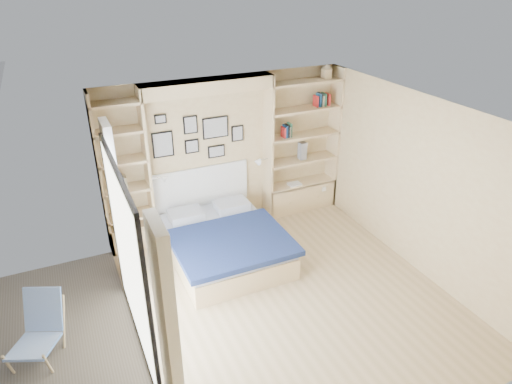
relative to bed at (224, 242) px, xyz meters
name	(u,v)px	position (x,y,z in m)	size (l,w,h in m)	color
ground	(287,295)	(0.45, -1.19, -0.27)	(4.50, 4.50, 0.00)	tan
room_shell	(218,184)	(0.06, 0.33, 0.81)	(4.50, 4.50, 4.50)	tan
bed	(224,242)	(0.00, 0.00, 0.00)	(1.63, 2.05, 1.07)	#E1C488
photo_gallery	(197,136)	(0.00, 1.03, 1.34)	(1.48, 0.02, 0.82)	black
reading_lamps	(213,169)	(0.15, 0.81, 0.83)	(1.92, 0.12, 0.15)	silver
shelf_decor	(292,120)	(1.58, 0.87, 1.43)	(3.55, 0.23, 2.03)	#A51E1E
deck_chair	(39,329)	(-2.57, -0.92, 0.09)	(0.70, 0.85, 0.74)	tan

